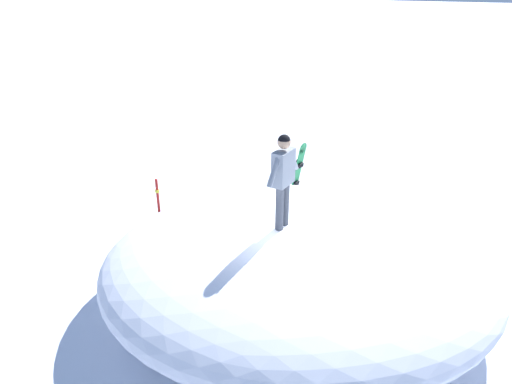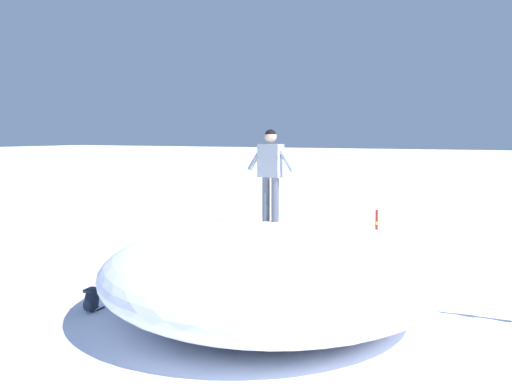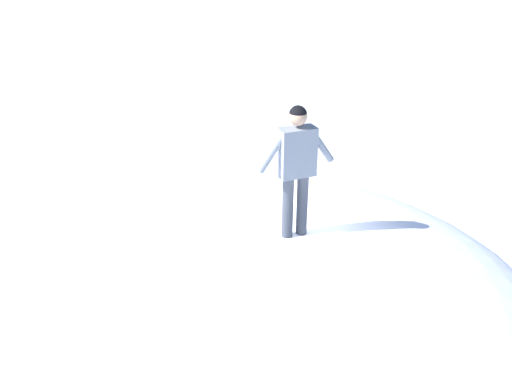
{
  "view_description": "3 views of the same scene",
  "coord_description": "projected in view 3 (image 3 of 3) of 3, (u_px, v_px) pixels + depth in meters",
  "views": [
    {
      "loc": [
        -2.1,
        6.63,
        5.69
      ],
      "look_at": [
        0.91,
        0.46,
        2.46
      ],
      "focal_mm": 32.44,
      "sensor_mm": 36.0,
      "label": 1
    },
    {
      "loc": [
        -10.01,
        -5.5,
        3.32
      ],
      "look_at": [
        0.39,
        0.28,
        2.24
      ],
      "focal_mm": 46.23,
      "sensor_mm": 36.0,
      "label": 2
    },
    {
      "loc": [
        5.76,
        -3.33,
        5.22
      ],
      "look_at": [
        -0.17,
        -0.05,
        2.01
      ],
      "focal_mm": 39.32,
      "sensor_mm": 36.0,
      "label": 3
    }
  ],
  "objects": [
    {
      "name": "ground",
      "position": [
        264.0,
        318.0,
        8.25
      ],
      "size": [
        240.0,
        240.0,
        0.0
      ],
      "primitive_type": "plane",
      "color": "white"
    },
    {
      "name": "backpack_near",
      "position": [
        378.0,
        227.0,
        10.27
      ],
      "size": [
        0.54,
        0.29,
        0.45
      ],
      "color": "#1E2333",
      "rests_on": "ground"
    },
    {
      "name": "snowboarder_standing",
      "position": [
        296.0,
        161.0,
        6.66
      ],
      "size": [
        0.26,
        1.02,
        1.68
      ],
      "color": "#333842",
      "rests_on": "snow_mound"
    },
    {
      "name": "snow_mound",
      "position": [
        269.0,
        283.0,
        7.59
      ],
      "size": [
        9.19,
        8.7,
        1.7
      ],
      "primitive_type": "ellipsoid",
      "rotation": [
        0.0,
        0.0,
        0.46
      ],
      "color": "white",
      "rests_on": "ground"
    }
  ]
}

